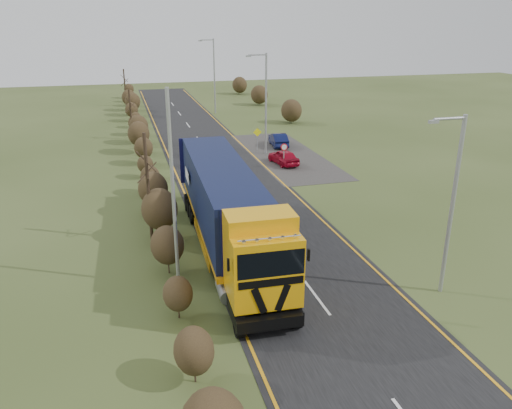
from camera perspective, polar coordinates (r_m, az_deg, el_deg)
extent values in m
plane|color=#39451D|center=(25.68, 3.60, -6.15)|extent=(160.00, 160.00, 0.00)
cube|color=black|center=(34.54, -1.73, 0.98)|extent=(8.00, 120.00, 0.02)
cube|color=#312E2B|center=(45.48, 3.27, 5.71)|extent=(6.00, 18.00, 0.02)
cube|color=orange|center=(33.91, -7.82, 0.46)|extent=(0.12, 116.00, 0.01)
cube|color=orange|center=(35.54, 4.08, 1.53)|extent=(0.12, 116.00, 0.01)
cube|color=silver|center=(22.38, 6.95, -10.45)|extent=(0.12, 3.00, 0.01)
cube|color=silver|center=(29.13, 1.07, -2.74)|extent=(0.12, 3.00, 0.01)
cube|color=silver|center=(36.38, -2.48, 2.01)|extent=(0.12, 3.00, 0.01)
cube|color=silver|center=(43.90, -4.84, 5.16)|extent=(0.12, 3.00, 0.01)
cube|color=silver|center=(51.56, -6.52, 7.37)|extent=(0.12, 3.00, 0.01)
cube|color=silver|center=(59.31, -7.77, 9.00)|extent=(0.12, 3.00, 0.01)
cube|color=silver|center=(67.12, -8.74, 10.25)|extent=(0.12, 3.00, 0.01)
cube|color=silver|center=(74.97, -9.52, 11.24)|extent=(0.12, 3.00, 0.01)
cube|color=silver|center=(82.85, -10.15, 12.04)|extent=(0.12, 3.00, 0.01)
ellipsoid|color=#332516|center=(17.13, -7.11, -16.22)|extent=(1.34, 1.74, 1.54)
ellipsoid|color=#332516|center=(20.53, -8.93, -10.02)|extent=(1.21, 1.57, 1.39)
ellipsoid|color=#332516|center=(23.92, -10.10, -4.57)|extent=(1.58, 2.06, 1.82)
ellipsoid|color=#332516|center=(27.48, -10.97, -0.50)|extent=(1.96, 2.55, 2.25)
ellipsoid|color=#332516|center=(31.29, -11.68, 1.78)|extent=(1.83, 2.38, 2.10)
ellipsoid|color=#332516|center=(35.23, -12.00, 3.11)|extent=(1.37, 1.78, 1.57)
ellipsoid|color=#332516|center=(39.12, -12.55, 4.53)|extent=(1.20, 1.56, 1.38)
ellipsoid|color=#332516|center=(42.91, -12.74, 6.34)|extent=(1.55, 2.02, 1.78)
ellipsoid|color=#332516|center=(46.73, -13.27, 7.88)|extent=(1.95, 2.53, 2.24)
ellipsoid|color=#332516|center=(50.67, -13.26, 8.72)|extent=(1.85, 2.41, 2.13)
ellipsoid|color=#332516|center=(54.67, -13.68, 9.04)|extent=(1.40, 1.81, 1.61)
ellipsoid|color=#332516|center=(58.65, -13.59, 9.59)|extent=(1.19, 1.55, 1.37)
ellipsoid|color=#332516|center=(62.53, -14.03, 10.47)|extent=(1.52, 1.97, 1.75)
ellipsoid|color=#332516|center=(66.43, -13.93, 11.36)|extent=(1.93, 2.51, 2.22)
ellipsoid|color=#332516|center=(70.39, -14.32, 11.76)|extent=(1.88, 2.44, 2.16)
ellipsoid|color=#332516|center=(74.42, -14.12, 11.87)|extent=(1.43, 1.85, 1.64)
ellipsoid|color=#332516|center=(78.40, -14.49, 12.08)|extent=(1.19, 1.55, 1.37)
ellipsoid|color=#332516|center=(82.34, -14.32, 12.65)|extent=(1.49, 1.93, 1.71)
cylinder|color=#322419|center=(27.06, -12.22, 1.75)|extent=(0.18, 0.18, 6.05)
cylinder|color=#322419|center=(52.48, -14.11, 9.91)|extent=(0.18, 0.18, 5.06)
cylinder|color=#322419|center=(74.25, -14.74, 12.77)|extent=(0.18, 0.18, 5.15)
cube|color=black|center=(21.13, -0.03, -10.01)|extent=(2.76, 5.04, 0.48)
cube|color=#E79D0A|center=(19.46, 0.73, -6.87)|extent=(2.77, 2.46, 2.80)
cube|color=black|center=(19.50, 1.64, -13.41)|extent=(2.69, 0.22, 0.59)
cube|color=black|center=(18.77, 0.39, -10.98)|extent=(0.65, 0.04, 1.16)
cube|color=black|center=(19.00, 3.06, -10.59)|extent=(0.65, 0.04, 1.16)
cube|color=black|center=(18.20, 1.76, -6.82)|extent=(2.53, 0.15, 1.02)
cube|color=black|center=(18.53, 1.76, -8.94)|extent=(2.47, 0.12, 0.30)
cube|color=#E79D0A|center=(19.08, 0.44, -1.82)|extent=(2.74, 1.60, 0.60)
cylinder|color=silver|center=(18.02, 1.55, -3.88)|extent=(2.37, 0.14, 0.06)
cube|color=black|center=(18.04, -3.19, -6.90)|extent=(0.08, 0.12, 0.48)
cube|color=black|center=(18.85, 6.03, -5.74)|extent=(0.08, 0.12, 0.48)
cylinder|color=gray|center=(21.22, -3.61, -9.74)|extent=(0.65, 1.42, 0.60)
cylinder|color=gray|center=(21.77, 2.85, -8.89)|extent=(0.65, 1.42, 0.60)
cube|color=orange|center=(27.02, -3.95, -1.71)|extent=(3.17, 13.64, 0.26)
cube|color=black|center=(26.46, -4.04, 1.53)|extent=(3.13, 13.21, 2.96)
cube|color=#0F0F41|center=(32.67, -6.36, 5.09)|extent=(2.67, 0.15, 2.96)
cube|color=#0F0F41|center=(20.48, -0.33, -4.17)|extent=(2.67, 0.15, 2.96)
cube|color=black|center=(30.99, -5.45, -0.05)|extent=(2.61, 3.96, 0.38)
cube|color=orange|center=(26.12, -6.26, -4.32)|extent=(0.26, 5.92, 0.48)
cube|color=orange|center=(26.60, -0.67, -3.73)|extent=(0.26, 5.92, 0.48)
cylinder|color=black|center=(19.58, -1.94, -13.38)|extent=(0.38, 1.13, 1.12)
cylinder|color=black|center=(20.13, 4.48, -12.40)|extent=(0.38, 1.13, 1.12)
cylinder|color=black|center=(21.82, -3.61, -9.59)|extent=(0.38, 1.13, 1.12)
cylinder|color=black|center=(22.31, 2.14, -8.83)|extent=(0.38, 1.13, 1.12)
cylinder|color=black|center=(29.99, -7.24, -1.12)|extent=(0.38, 1.13, 1.12)
cylinder|color=black|center=(30.35, -3.02, -0.71)|extent=(0.38, 1.13, 1.12)
cylinder|color=black|center=(30.99, -7.53, -0.42)|extent=(0.38, 1.13, 1.12)
cylinder|color=black|center=(31.34, -3.44, -0.03)|extent=(0.38, 1.13, 1.12)
cylinder|color=black|center=(31.99, -7.81, 0.24)|extent=(0.38, 1.13, 1.12)
cylinder|color=black|center=(32.33, -3.84, 0.60)|extent=(0.38, 1.13, 1.12)
imported|color=maroon|center=(42.28, 3.16, 5.44)|extent=(2.01, 3.84, 1.25)
imported|color=#0A113A|center=(48.54, 2.57, 7.40)|extent=(1.74, 3.95, 1.26)
cylinder|color=#979A9D|center=(22.59, 21.49, -0.42)|extent=(0.18, 0.18, 7.94)
cylinder|color=#979A9D|center=(21.21, 21.26, 9.14)|extent=(1.41, 0.12, 0.12)
cube|color=#979A9D|center=(20.82, 19.64, 8.90)|extent=(0.40, 0.16, 0.12)
cylinder|color=#979A9D|center=(44.89, 1.15, 11.30)|extent=(0.18, 0.18, 8.85)
cylinder|color=#979A9D|center=(44.21, 0.16, 16.75)|extent=(1.57, 0.12, 0.12)
cube|color=#979A9D|center=(44.01, -0.87, 16.60)|extent=(0.44, 0.18, 0.14)
cylinder|color=#979A9D|center=(66.20, -4.78, 14.34)|extent=(0.18, 0.18, 9.35)
cylinder|color=#979A9D|center=(65.74, -5.64, 18.22)|extent=(1.66, 0.12, 0.12)
cube|color=#979A9D|center=(65.61, -6.39, 18.10)|extent=(0.47, 0.19, 0.15)
cylinder|color=#979A9D|center=(21.51, -9.44, 1.18)|extent=(0.16, 0.16, 8.95)
cylinder|color=#979A9D|center=(41.00, 3.19, 5.36)|extent=(0.08, 0.08, 1.79)
cylinder|color=red|center=(40.75, 3.23, 6.57)|extent=(0.57, 0.04, 0.57)
cylinder|color=white|center=(40.73, 3.24, 6.56)|extent=(0.43, 0.02, 0.43)
cylinder|color=#979A9D|center=(47.01, 0.14, 7.19)|extent=(0.08, 0.08, 1.58)
cube|color=#F0ED0D|center=(46.76, 0.16, 8.25)|extent=(0.80, 0.04, 0.80)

